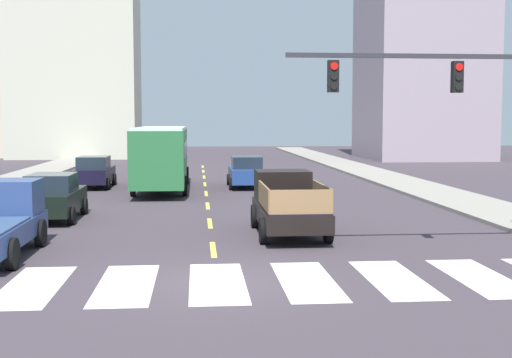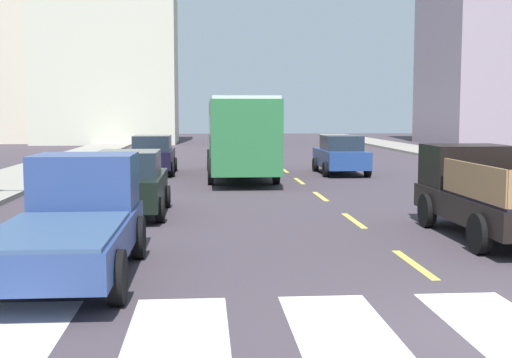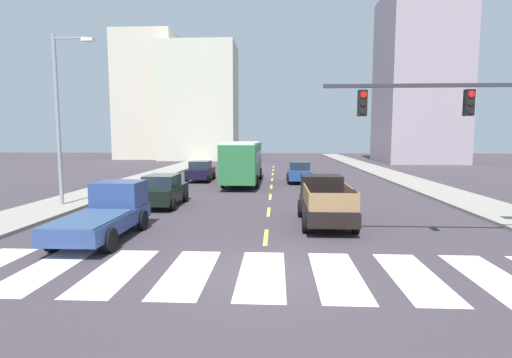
{
  "view_description": "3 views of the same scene",
  "coord_description": "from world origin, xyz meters",
  "px_view_note": "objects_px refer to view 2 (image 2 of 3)",
  "views": [
    {
      "loc": [
        -0.44,
        -15.34,
        3.7
      ],
      "look_at": [
        1.52,
        7.31,
        1.73
      ],
      "focal_mm": 47.97,
      "sensor_mm": 36.0,
      "label": 1
    },
    {
      "loc": [
        -3.76,
        -7.85,
        2.74
      ],
      "look_at": [
        -2.68,
        6.5,
        1.32
      ],
      "focal_mm": 47.82,
      "sensor_mm": 36.0,
      "label": 2
    },
    {
      "loc": [
        0.39,
        -10.49,
        3.77
      ],
      "look_at": [
        -0.6,
        8.25,
        1.74
      ],
      "focal_mm": 27.6,
      "sensor_mm": 36.0,
      "label": 3
    }
  ],
  "objects_px": {
    "pickup_stakebed": "(487,194)",
    "sedan_mid": "(153,155)",
    "pickup_dark": "(74,219)",
    "city_bus": "(239,131)",
    "sedan_near_right": "(341,155)",
    "sedan_far": "(129,183)"
  },
  "relations": [
    {
      "from": "pickup_stakebed",
      "to": "sedan_mid",
      "type": "distance_m",
      "value": 17.96
    },
    {
      "from": "pickup_dark",
      "to": "city_bus",
      "type": "relative_size",
      "value": 0.48
    },
    {
      "from": "pickup_dark",
      "to": "city_bus",
      "type": "xyz_separation_m",
      "value": [
        3.7,
        17.07,
        1.03
      ]
    },
    {
      "from": "pickup_stakebed",
      "to": "sedan_near_right",
      "type": "bearing_deg",
      "value": 90.13
    },
    {
      "from": "pickup_stakebed",
      "to": "pickup_dark",
      "type": "relative_size",
      "value": 1.0
    },
    {
      "from": "pickup_dark",
      "to": "city_bus",
      "type": "height_order",
      "value": "city_bus"
    },
    {
      "from": "sedan_mid",
      "to": "pickup_dark",
      "type": "bearing_deg",
      "value": -88.19
    },
    {
      "from": "pickup_stakebed",
      "to": "pickup_dark",
      "type": "distance_m",
      "value": 8.99
    },
    {
      "from": "pickup_dark",
      "to": "sedan_near_right",
      "type": "height_order",
      "value": "pickup_dark"
    },
    {
      "from": "sedan_near_right",
      "to": "pickup_stakebed",
      "type": "bearing_deg",
      "value": -89.64
    },
    {
      "from": "pickup_dark",
      "to": "sedan_near_right",
      "type": "bearing_deg",
      "value": 63.08
    },
    {
      "from": "pickup_stakebed",
      "to": "sedan_mid",
      "type": "bearing_deg",
      "value": 117.68
    },
    {
      "from": "pickup_stakebed",
      "to": "sedan_far",
      "type": "distance_m",
      "value": 9.03
    },
    {
      "from": "sedan_mid",
      "to": "sedan_far",
      "type": "bearing_deg",
      "value": -87.05
    },
    {
      "from": "city_bus",
      "to": "sedan_near_right",
      "type": "xyz_separation_m",
      "value": [
        4.55,
        1.02,
        -1.09
      ]
    },
    {
      "from": "pickup_stakebed",
      "to": "sedan_mid",
      "type": "height_order",
      "value": "pickup_stakebed"
    },
    {
      "from": "pickup_stakebed",
      "to": "city_bus",
      "type": "xyz_separation_m",
      "value": [
        -4.79,
        14.13,
        1.02
      ]
    },
    {
      "from": "sedan_far",
      "to": "sedan_mid",
      "type": "bearing_deg",
      "value": 88.56
    },
    {
      "from": "city_bus",
      "to": "sedan_far",
      "type": "relative_size",
      "value": 2.45
    },
    {
      "from": "pickup_dark",
      "to": "city_bus",
      "type": "distance_m",
      "value": 17.49
    },
    {
      "from": "city_bus",
      "to": "sedan_far",
      "type": "bearing_deg",
      "value": -110.34
    },
    {
      "from": "pickup_stakebed",
      "to": "pickup_dark",
      "type": "xyz_separation_m",
      "value": [
        -8.5,
        -2.94,
        -0.02
      ]
    }
  ]
}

